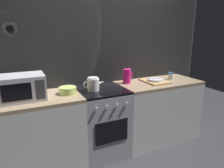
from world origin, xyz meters
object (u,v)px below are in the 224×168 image
(pitcher, at_px, (127,76))
(spice_jar, at_px, (171,76))
(dish_pile, at_px, (155,81))
(kettle, at_px, (93,84))
(microwave, at_px, (22,87))
(stove_unit, at_px, (102,122))
(mixing_bowl, at_px, (68,90))

(pitcher, distance_m, spice_jar, 0.72)
(dish_pile, distance_m, spice_jar, 0.32)
(kettle, height_order, pitcher, pitcher)
(microwave, relative_size, kettle, 1.62)
(stove_unit, height_order, spice_jar, spice_jar)
(stove_unit, distance_m, spice_jar, 1.26)
(mixing_bowl, relative_size, dish_pile, 0.50)
(microwave, bearing_deg, mixing_bowl, -0.39)
(stove_unit, bearing_deg, dish_pile, 0.77)
(mixing_bowl, relative_size, pitcher, 1.00)
(stove_unit, relative_size, mixing_bowl, 4.50)
(mixing_bowl, relative_size, spice_jar, 1.90)
(microwave, relative_size, pitcher, 2.30)
(mixing_bowl, height_order, spice_jar, spice_jar)
(pitcher, bearing_deg, stove_unit, -164.53)
(microwave, bearing_deg, kettle, -0.92)
(pitcher, relative_size, dish_pile, 0.50)
(dish_pile, xyz_separation_m, spice_jar, (0.32, 0.04, 0.03))
(spice_jar, bearing_deg, pitcher, 174.28)
(mixing_bowl, bearing_deg, pitcher, 7.95)
(stove_unit, relative_size, microwave, 1.96)
(microwave, bearing_deg, pitcher, 4.97)
(microwave, height_order, mixing_bowl, microwave)
(kettle, relative_size, mixing_bowl, 1.42)
(stove_unit, distance_m, microwave, 1.09)
(stove_unit, distance_m, mixing_bowl, 0.65)
(pitcher, height_order, spice_jar, pitcher)
(kettle, xyz_separation_m, mixing_bowl, (-0.31, 0.01, -0.04))
(mixing_bowl, xyz_separation_m, spice_jar, (1.58, 0.05, 0.01))
(pitcher, bearing_deg, dish_pile, -15.41)
(stove_unit, xyz_separation_m, dish_pile, (0.83, 0.01, 0.47))
(mixing_bowl, height_order, dish_pile, mixing_bowl)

